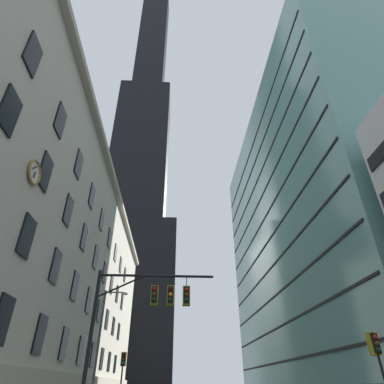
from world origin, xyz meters
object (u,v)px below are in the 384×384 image
(traffic_light_near_right, at_px, (375,348))
(street_lamppost, at_px, (103,333))
(traffic_light_far_left, at_px, (123,362))
(traffic_signal_mast, at_px, (149,306))

(traffic_light_near_right, height_order, street_lamppost, street_lamppost)
(traffic_light_far_left, height_order, street_lamppost, street_lamppost)
(traffic_light_near_right, xyz_separation_m, traffic_light_far_left, (-14.04, 13.15, 0.10))
(traffic_signal_mast, bearing_deg, street_lamppost, 113.76)
(traffic_signal_mast, height_order, traffic_light_near_right, traffic_signal_mast)
(traffic_signal_mast, xyz_separation_m, traffic_light_near_right, (11.38, -1.17, -2.11))
(traffic_light_far_left, distance_m, street_lamppost, 3.56)
(traffic_signal_mast, relative_size, street_lamppost, 0.85)
(street_lamppost, bearing_deg, traffic_signal_mast, -66.24)
(traffic_signal_mast, distance_m, traffic_light_near_right, 11.63)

